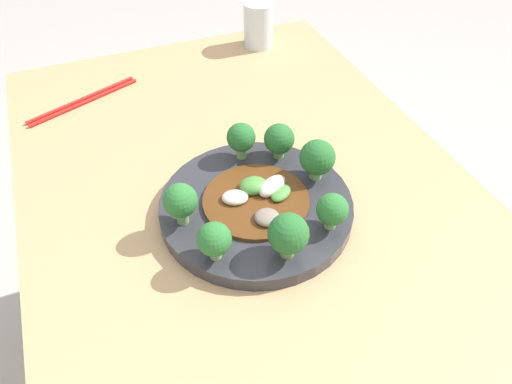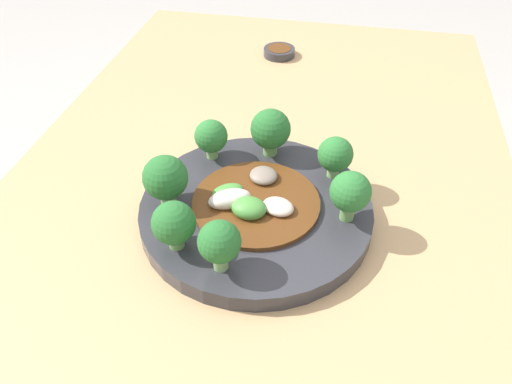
{
  "view_description": "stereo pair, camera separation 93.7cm",
  "coord_description": "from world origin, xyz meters",
  "px_view_note": "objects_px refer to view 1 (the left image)",
  "views": [
    {
      "loc": [
        -0.45,
        0.2,
        1.25
      ],
      "look_at": [
        0.03,
        0.01,
        0.75
      ],
      "focal_mm": 35.0,
      "sensor_mm": 36.0,
      "label": 1
    },
    {
      "loc": [
        0.47,
        0.1,
        1.15
      ],
      "look_at": [
        0.03,
        0.01,
        0.75
      ],
      "focal_mm": 35.0,
      "sensor_mm": 36.0,
      "label": 2
    }
  ],
  "objects_px": {
    "stirfry_center": "(258,197)",
    "plate": "(256,207)",
    "broccoli_west": "(288,234)",
    "chopsticks": "(84,101)",
    "broccoli_southeast": "(279,139)",
    "broccoli_south": "(317,158)",
    "drinking_glass": "(258,24)",
    "broccoli_north": "(180,201)",
    "broccoli_east": "(241,138)",
    "broccoli_northwest": "(214,240)",
    "broccoli_southwest": "(332,210)"
  },
  "relations": [
    {
      "from": "plate",
      "to": "broccoli_southeast",
      "type": "xyz_separation_m",
      "value": [
        0.08,
        -0.07,
        0.05
      ]
    },
    {
      "from": "broccoli_south",
      "to": "broccoli_west",
      "type": "distance_m",
      "value": 0.16
    },
    {
      "from": "broccoli_southeast",
      "to": "broccoli_south",
      "type": "xyz_separation_m",
      "value": [
        -0.07,
        -0.03,
        0.0
      ]
    },
    {
      "from": "drinking_glass",
      "to": "chopsticks",
      "type": "height_order",
      "value": "drinking_glass"
    },
    {
      "from": "broccoli_northwest",
      "to": "chopsticks",
      "type": "xyz_separation_m",
      "value": [
        0.47,
        0.11,
        -0.05
      ]
    },
    {
      "from": "broccoli_northwest",
      "to": "drinking_glass",
      "type": "distance_m",
      "value": 0.63
    },
    {
      "from": "broccoli_west",
      "to": "chopsticks",
      "type": "distance_m",
      "value": 0.55
    },
    {
      "from": "broccoli_east",
      "to": "chopsticks",
      "type": "relative_size",
      "value": 0.29
    },
    {
      "from": "broccoli_southeast",
      "to": "broccoli_west",
      "type": "relative_size",
      "value": 0.89
    },
    {
      "from": "broccoli_south",
      "to": "stirfry_center",
      "type": "distance_m",
      "value": 0.11
    },
    {
      "from": "broccoli_north",
      "to": "broccoli_northwest",
      "type": "relative_size",
      "value": 1.14
    },
    {
      "from": "plate",
      "to": "broccoli_south",
      "type": "bearing_deg",
      "value": -80.72
    },
    {
      "from": "broccoli_northwest",
      "to": "chopsticks",
      "type": "bearing_deg",
      "value": 13.21
    },
    {
      "from": "broccoli_southeast",
      "to": "broccoli_north",
      "type": "relative_size",
      "value": 0.92
    },
    {
      "from": "broccoli_east",
      "to": "broccoli_north",
      "type": "xyz_separation_m",
      "value": [
        -0.1,
        0.13,
        0.0
      ]
    },
    {
      "from": "stirfry_center",
      "to": "broccoli_north",
      "type": "bearing_deg",
      "value": 89.67
    },
    {
      "from": "broccoli_south",
      "to": "broccoli_north",
      "type": "bearing_deg",
      "value": 94.11
    },
    {
      "from": "plate",
      "to": "broccoli_south",
      "type": "xyz_separation_m",
      "value": [
        0.02,
        -0.11,
        0.05
      ]
    },
    {
      "from": "stirfry_center",
      "to": "plate",
      "type": "bearing_deg",
      "value": 105.77
    },
    {
      "from": "broccoli_west",
      "to": "broccoli_southeast",
      "type": "bearing_deg",
      "value": -20.45
    },
    {
      "from": "broccoli_east",
      "to": "broccoli_southwest",
      "type": "bearing_deg",
      "value": -162.08
    },
    {
      "from": "stirfry_center",
      "to": "drinking_glass",
      "type": "height_order",
      "value": "drinking_glass"
    },
    {
      "from": "drinking_glass",
      "to": "stirfry_center",
      "type": "bearing_deg",
      "value": 158.02
    },
    {
      "from": "stirfry_center",
      "to": "chopsticks",
      "type": "height_order",
      "value": "stirfry_center"
    },
    {
      "from": "broccoli_west",
      "to": "drinking_glass",
      "type": "xyz_separation_m",
      "value": [
        0.6,
        -0.2,
        -0.01
      ]
    },
    {
      "from": "broccoli_east",
      "to": "broccoli_south",
      "type": "bearing_deg",
      "value": -134.69
    },
    {
      "from": "broccoli_northwest",
      "to": "stirfry_center",
      "type": "distance_m",
      "value": 0.12
    },
    {
      "from": "broccoli_east",
      "to": "broccoli_northwest",
      "type": "distance_m",
      "value": 0.21
    },
    {
      "from": "broccoli_west",
      "to": "stirfry_center",
      "type": "relative_size",
      "value": 0.43
    },
    {
      "from": "broccoli_east",
      "to": "drinking_glass",
      "type": "bearing_deg",
      "value": -25.62
    },
    {
      "from": "broccoli_west",
      "to": "broccoli_southwest",
      "type": "relative_size",
      "value": 1.2
    },
    {
      "from": "broccoli_north",
      "to": "chopsticks",
      "type": "relative_size",
      "value": 0.3
    },
    {
      "from": "broccoli_southeast",
      "to": "stirfry_center",
      "type": "bearing_deg",
      "value": 140.42
    },
    {
      "from": "plate",
      "to": "drinking_glass",
      "type": "relative_size",
      "value": 2.93
    },
    {
      "from": "broccoli_west",
      "to": "chopsticks",
      "type": "bearing_deg",
      "value": 21.64
    },
    {
      "from": "broccoli_southwest",
      "to": "drinking_glass",
      "type": "relative_size",
      "value": 0.57
    },
    {
      "from": "broccoli_southeast",
      "to": "broccoli_northwest",
      "type": "bearing_deg",
      "value": 134.93
    },
    {
      "from": "broccoli_west",
      "to": "chopsticks",
      "type": "relative_size",
      "value": 0.31
    },
    {
      "from": "drinking_glass",
      "to": "broccoli_east",
      "type": "bearing_deg",
      "value": 154.38
    },
    {
      "from": "broccoli_northwest",
      "to": "broccoli_southwest",
      "type": "bearing_deg",
      "value": -92.79
    },
    {
      "from": "broccoli_southeast",
      "to": "broccoli_northwest",
      "type": "xyz_separation_m",
      "value": [
        -0.16,
        0.16,
        -0.0
      ]
    },
    {
      "from": "broccoli_east",
      "to": "broccoli_northwest",
      "type": "height_order",
      "value": "broccoli_east"
    },
    {
      "from": "broccoli_north",
      "to": "broccoli_east",
      "type": "bearing_deg",
      "value": -50.75
    },
    {
      "from": "broccoli_north",
      "to": "chopsticks",
      "type": "height_order",
      "value": "broccoli_north"
    },
    {
      "from": "broccoli_north",
      "to": "broccoli_southwest",
      "type": "distance_m",
      "value": 0.21
    },
    {
      "from": "broccoli_northwest",
      "to": "broccoli_west",
      "type": "bearing_deg",
      "value": -109.27
    },
    {
      "from": "chopsticks",
      "to": "broccoli_south",
      "type": "bearing_deg",
      "value": -141.4
    },
    {
      "from": "broccoli_west",
      "to": "stirfry_center",
      "type": "distance_m",
      "value": 0.11
    },
    {
      "from": "broccoli_east",
      "to": "drinking_glass",
      "type": "height_order",
      "value": "drinking_glass"
    },
    {
      "from": "broccoli_north",
      "to": "stirfry_center",
      "type": "bearing_deg",
      "value": -90.33
    }
  ]
}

